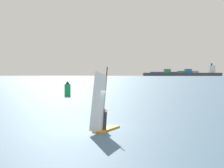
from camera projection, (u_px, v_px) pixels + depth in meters
name	position (u px, v px, depth m)	size (l,w,h in m)	color
ground_plane	(95.00, 128.00, 21.41)	(4000.00, 4000.00, 0.00)	#476B84
windsurfer	(103.00, 115.00, 20.12)	(0.81, 3.45, 4.00)	orange
cargo_ship	(183.00, 73.00, 908.70)	(208.77, 99.23, 34.50)	#3F444C
distant_headland	(165.00, 70.00, 1567.54)	(652.92, 356.52, 50.24)	#60665B
channel_buoy	(68.00, 89.00, 53.05)	(0.98, 0.98, 2.45)	#19994C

